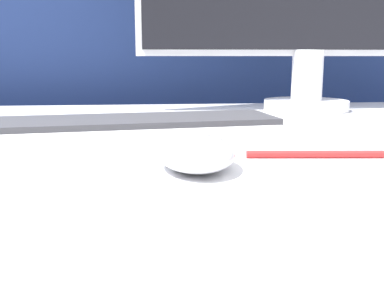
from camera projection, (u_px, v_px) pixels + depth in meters
The scene contains 4 objects.
partition_panel at pixel (188, 173), 1.18m from camera, with size 5.00×0.03×1.15m.
computer_mouse_near at pixel (195, 152), 0.43m from camera, with size 0.08×0.11×0.03m.
keyboard at pixel (127, 127), 0.61m from camera, with size 0.44×0.18×0.02m.
pen at pixel (315, 154), 0.47m from camera, with size 0.14×0.02×0.01m.
Camera 1 is at (-0.09, -0.56, 0.88)m, focal length 42.00 mm.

